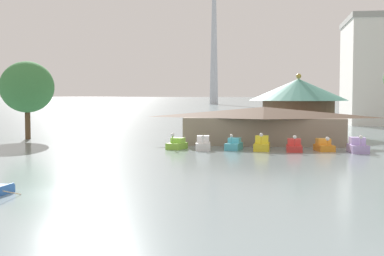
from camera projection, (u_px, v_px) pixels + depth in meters
name	position (u px, v px, depth m)	size (l,w,h in m)	color
ground_plane	(59.00, 193.00, 30.72)	(2000.00, 2000.00, 0.00)	gray
pedal_boat_lime	(177.00, 144.00, 55.29)	(2.03, 2.58, 1.70)	#8CCC3F
pedal_boat_white	(203.00, 144.00, 54.55)	(1.77, 2.76, 1.55)	white
pedal_boat_cyan	(234.00, 145.00, 54.51)	(1.74, 2.67, 1.64)	#4CB7CC
pedal_boat_yellow	(262.00, 145.00, 53.89)	(1.58, 2.88, 1.82)	yellow
pedal_boat_red	(294.00, 146.00, 53.08)	(1.50, 2.84, 1.67)	red
pedal_boat_orange	(324.00, 146.00, 53.44)	(2.01, 2.69, 1.47)	orange
pedal_boat_lavender	(358.00, 146.00, 51.98)	(1.82, 2.92, 1.74)	#B299D8
boathouse	(264.00, 125.00, 60.29)	(18.76, 6.72, 4.16)	gray
green_roof_pavilion	(298.00, 103.00, 72.61)	(13.13, 13.13, 8.32)	brown
shoreline_tree_tall_left	(27.00, 87.00, 67.01)	(6.63, 6.63, 9.63)	brown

